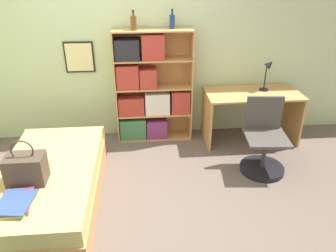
{
  "coord_description": "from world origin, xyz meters",
  "views": [
    {
      "loc": [
        0.24,
        -2.81,
        2.27
      ],
      "look_at": [
        0.5,
        0.18,
        0.75
      ],
      "focal_mm": 35.0,
      "sensor_mm": 36.0,
      "label": 1
    }
  ],
  "objects": [
    {
      "name": "book_stack_on_bed",
      "position": [
        -0.85,
        -0.53,
        0.44
      ],
      "size": [
        0.32,
        0.4,
        0.05
      ],
      "color": "beige",
      "rests_on": "bed"
    },
    {
      "name": "bottle_brown",
      "position": [
        0.66,
        1.35,
        1.6
      ],
      "size": [
        0.07,
        0.07,
        0.24
      ],
      "color": "navy",
      "rests_on": "bookcase"
    },
    {
      "name": "desk_lamp",
      "position": [
        1.92,
        1.24,
        0.99
      ],
      "size": [
        0.17,
        0.12,
        0.43
      ],
      "color": "black",
      "rests_on": "desk"
    },
    {
      "name": "wall_back",
      "position": [
        -0.0,
        1.53,
        1.3
      ],
      "size": [
        10.0,
        0.09,
        2.6
      ],
      "color": "beige",
      "rests_on": "ground_plane"
    },
    {
      "name": "desk_chair",
      "position": [
        1.66,
        0.42,
        0.27
      ],
      "size": [
        0.52,
        0.52,
        0.87
      ],
      "color": "black",
      "rests_on": "ground_plane"
    },
    {
      "name": "bottle_green",
      "position": [
        0.18,
        1.3,
        1.6
      ],
      "size": [
        0.07,
        0.07,
        0.24
      ],
      "color": "brown",
      "rests_on": "bookcase"
    },
    {
      "name": "handbag",
      "position": [
        -0.84,
        -0.2,
        0.56
      ],
      "size": [
        0.35,
        0.23,
        0.44
      ],
      "color": "#47382D",
      "rests_on": "bed"
    },
    {
      "name": "bookcase",
      "position": [
        0.33,
        1.33,
        0.7
      ],
      "size": [
        1.02,
        0.29,
        1.51
      ],
      "color": "tan",
      "rests_on": "ground_plane"
    },
    {
      "name": "ground_plane",
      "position": [
        0.0,
        0.0,
        0.0
      ],
      "size": [
        14.0,
        14.0,
        0.0
      ],
      "primitive_type": "plane",
      "color": "#66564C"
    },
    {
      "name": "desk",
      "position": [
        1.73,
        1.16,
        0.5
      ],
      "size": [
        1.26,
        0.63,
        0.7
      ],
      "color": "tan",
      "rests_on": "ground_plane"
    },
    {
      "name": "bed",
      "position": [
        -0.72,
        0.02,
        0.21
      ],
      "size": [
        0.96,
        1.81,
        0.42
      ],
      "color": "tan",
      "rests_on": "ground_plane"
    }
  ]
}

